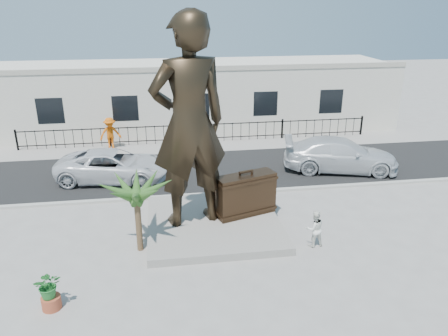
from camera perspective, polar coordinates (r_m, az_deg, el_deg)
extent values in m
plane|color=#9E9991|center=(16.46, 1.06, -9.99)|extent=(100.00, 100.00, 0.00)
cube|color=black|center=(23.61, -2.19, -0.06)|extent=(40.00, 7.00, 0.01)
cube|color=#A5A399|center=(20.38, -1.06, -3.40)|extent=(40.00, 0.25, 0.12)
cube|color=#9E9991|center=(27.36, -3.16, 2.92)|extent=(40.00, 2.50, 0.02)
cube|color=gray|center=(17.62, -1.37, -7.21)|extent=(5.20, 5.20, 0.30)
cube|color=black|center=(27.95, -3.34, 4.57)|extent=(22.00, 0.10, 1.20)
cube|color=silver|center=(31.63, -4.15, 9.47)|extent=(28.00, 7.00, 4.40)
imported|color=black|center=(16.12, -4.61, 5.86)|extent=(3.30, 2.59, 7.97)
cube|color=#302014|center=(17.67, 2.83, -3.48)|extent=(2.57, 1.50, 1.72)
imported|color=white|center=(16.39, 11.74, -7.76)|extent=(0.74, 0.60, 1.42)
imported|color=silver|center=(22.49, -14.24, 0.30)|extent=(5.88, 3.41, 1.54)
imported|color=silver|center=(23.90, 14.98, 1.69)|extent=(6.34, 3.80, 1.72)
imported|color=#DB5D0B|center=(27.26, -14.63, 4.37)|extent=(1.42, 1.05, 1.96)
cylinder|color=#A0452A|center=(14.31, -21.61, -16.02)|extent=(0.56, 0.56, 0.40)
imported|color=#236C2A|center=(13.96, -21.96, -13.97)|extent=(0.86, 0.78, 0.84)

